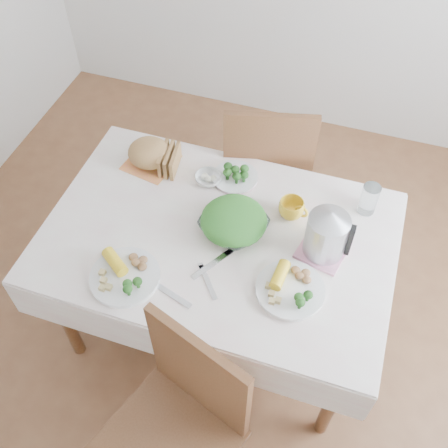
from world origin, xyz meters
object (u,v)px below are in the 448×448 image
(dinner_plate_left, at_px, (125,277))
(dinner_plate_right, at_px, (290,290))
(electric_kettle, at_px, (327,234))
(yellow_mug, at_px, (291,209))
(chair_far, at_px, (266,170))
(salad_bowl, at_px, (234,225))
(chair_near, at_px, (168,446))
(dining_table, at_px, (219,283))

(dinner_plate_left, height_order, dinner_plate_right, same)
(electric_kettle, bearing_deg, yellow_mug, 163.46)
(yellow_mug, bearing_deg, chair_far, 114.37)
(dinner_plate_right, bearing_deg, yellow_mug, 103.49)
(yellow_mug, bearing_deg, salad_bowl, -143.51)
(dinner_plate_left, height_order, electric_kettle, electric_kettle)
(chair_far, bearing_deg, chair_near, 77.33)
(dinner_plate_right, distance_m, yellow_mug, 0.40)
(dinner_plate_left, xyz_separation_m, dinner_plate_right, (0.65, 0.15, 0.00))
(chair_far, distance_m, electric_kettle, 0.90)
(dining_table, bearing_deg, chair_near, -85.26)
(salad_bowl, height_order, yellow_mug, yellow_mug)
(chair_near, bearing_deg, yellow_mug, 98.27)
(yellow_mug, relative_size, electric_kettle, 0.48)
(chair_far, relative_size, electric_kettle, 4.30)
(dinner_plate_left, distance_m, electric_kettle, 0.83)
(dinner_plate_right, bearing_deg, dinner_plate_left, -166.95)
(dining_table, distance_m, dinner_plate_left, 0.59)
(chair_far, bearing_deg, dinner_plate_left, 59.51)
(dining_table, distance_m, salad_bowl, 0.43)
(salad_bowl, distance_m, dinner_plate_right, 0.38)
(electric_kettle, bearing_deg, dinner_plate_right, -85.27)
(chair_far, bearing_deg, dinner_plate_right, 95.92)
(chair_near, bearing_deg, electric_kettle, 85.95)
(dining_table, height_order, yellow_mug, yellow_mug)
(chair_far, distance_m, salad_bowl, 0.76)
(dinner_plate_right, xyz_separation_m, electric_kettle, (0.08, 0.23, 0.11))
(dinner_plate_left, xyz_separation_m, electric_kettle, (0.73, 0.38, 0.11))
(electric_kettle, bearing_deg, dinner_plate_left, -128.07)
(dining_table, distance_m, yellow_mug, 0.55)
(dining_table, relative_size, dinner_plate_left, 4.91)
(electric_kettle, bearing_deg, chair_near, -89.47)
(chair_near, xyz_separation_m, electric_kettle, (0.38, 0.86, 0.42))
(chair_far, bearing_deg, yellow_mug, 100.31)
(dinner_plate_right, relative_size, electric_kettle, 1.16)
(dinner_plate_right, bearing_deg, salad_bowl, 143.65)
(salad_bowl, relative_size, dinner_plate_left, 0.94)
(salad_bowl, bearing_deg, chair_far, 92.16)
(dining_table, xyz_separation_m, electric_kettle, (0.44, 0.05, 0.51))
(chair_far, xyz_separation_m, dinner_plate_right, (0.33, -0.91, 0.31))
(chair_near, distance_m, yellow_mug, 1.09)
(chair_near, relative_size, chair_far, 0.99)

